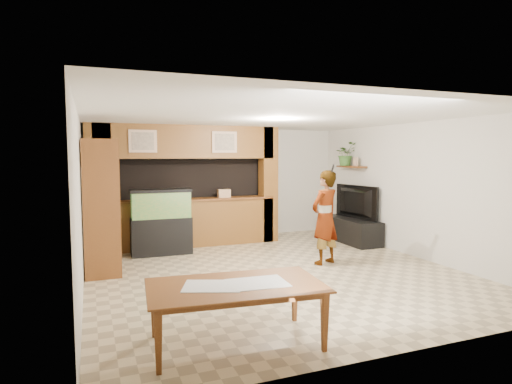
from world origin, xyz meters
name	(u,v)px	position (x,y,z in m)	size (l,w,h in m)	color
floor	(273,271)	(0.00, 0.00, 0.00)	(6.50, 6.50, 0.00)	tan
ceiling	(273,117)	(0.00, 0.00, 2.60)	(6.50, 6.50, 0.00)	white
wall_back	(218,183)	(0.00, 3.25, 1.30)	(6.00, 6.00, 0.00)	beige
wall_left	(80,203)	(-3.00, 0.00, 1.30)	(6.50, 6.50, 0.00)	beige
wall_right	(415,190)	(3.00, 0.00, 1.30)	(6.50, 6.50, 0.00)	beige
partition	(184,186)	(-0.95, 2.64, 1.31)	(4.20, 0.99, 2.60)	brown
wall_clock	(82,160)	(-2.97, 1.00, 1.90)	(0.05, 0.25, 0.25)	black
wall_shelf	(351,167)	(2.85, 1.95, 1.70)	(0.25, 0.90, 0.04)	brown
pantry_cabinet	(101,207)	(-2.70, 0.95, 1.11)	(0.56, 0.91, 2.23)	brown
trash_can	(112,259)	(-2.57, 0.80, 0.26)	(0.29, 0.29, 0.53)	#B2B2B7
aquarium	(161,223)	(-1.57, 1.95, 0.64)	(1.18, 0.44, 1.30)	black
tv_stand	(351,230)	(2.65, 1.60, 0.27)	(0.59, 1.61, 0.54)	black
television	(352,202)	(2.65, 1.60, 0.91)	(1.31, 0.17, 0.75)	black
photo_frame	(356,162)	(2.85, 1.78, 1.82)	(0.03, 0.15, 0.21)	tan
potted_plant	(346,154)	(2.82, 2.15, 2.00)	(0.50, 0.44, 0.56)	#346026
person	(325,217)	(1.08, 0.12, 0.85)	(0.62, 0.41, 1.70)	#987653
microphone	(333,168)	(1.13, -0.04, 1.74)	(0.03, 0.03, 0.15)	black
dining_table	(237,316)	(-1.49, -2.48, 0.32)	(1.81, 1.01, 0.64)	brown
newspaper_a	(212,286)	(-1.73, -2.42, 0.64)	(0.58, 0.42, 0.01)	silver
newspaper_b	(257,283)	(-1.26, -2.48, 0.64)	(0.61, 0.44, 0.01)	silver
counter_box	(224,193)	(-0.11, 2.45, 1.13)	(0.27, 0.18, 0.18)	tan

